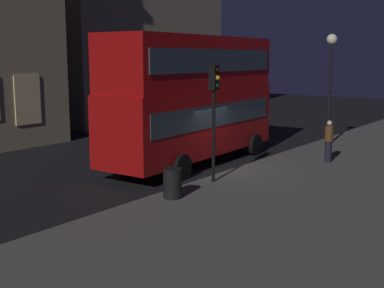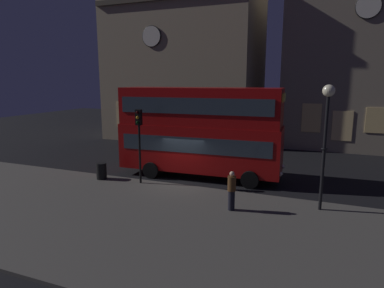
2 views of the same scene
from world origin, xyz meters
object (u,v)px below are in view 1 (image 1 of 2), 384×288
traffic_light_near_kerb (214,99)px  litter_bin (173,183)px  double_decker_bus (193,94)px  pedestrian (329,141)px  street_lamp (331,64)px

traffic_light_near_kerb → litter_bin: traffic_light_near_kerb is taller
double_decker_bus → pedestrian: double_decker_bus is taller
street_lamp → litter_bin: street_lamp is taller
traffic_light_near_kerb → pedestrian: bearing=-23.1°
traffic_light_near_kerb → double_decker_bus: bearing=43.8°
pedestrian → traffic_light_near_kerb: bearing=-50.4°
pedestrian → litter_bin: 8.49m
traffic_light_near_kerb → pedestrian: 6.42m
double_decker_bus → traffic_light_near_kerb: size_ratio=2.39×
traffic_light_near_kerb → street_lamp: size_ratio=0.75×
street_lamp → litter_bin: 12.47m
traffic_light_near_kerb → litter_bin: (-2.52, -0.14, -2.48)m
pedestrian → litter_bin: (-8.28, 1.81, -0.44)m
street_lamp → pedestrian: street_lamp is taller
double_decker_bus → traffic_light_near_kerb: (-2.50, -2.79, 0.09)m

